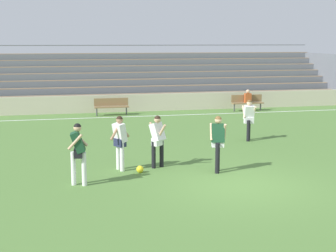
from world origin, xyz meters
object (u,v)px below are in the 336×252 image
object	(u,v)px
bench_far_left	(111,105)
player_dark_wide_right	(78,148)
bleacher_stand	(128,78)
bench_far_right	(247,101)
player_white_overlapping	(249,117)
player_dark_wide_left	(218,139)
soccer_ball	(140,169)
spectator_seated	(248,99)
player_white_challenging	(158,137)
player_white_deep_cover	(120,138)

from	to	relation	value
bench_far_left	player_dark_wide_right	xyz separation A→B (m)	(-2.24, -12.59, 0.48)
bleacher_stand	bench_far_right	distance (m)	7.68
player_white_overlapping	bleacher_stand	bearing A→B (deg)	103.45
player_dark_wide_left	player_white_overlapping	bearing A→B (deg)	57.78
bench_far_right	soccer_ball	xyz separation A→B (m)	(-8.00, -11.69, -0.44)
bleacher_stand	player_dark_wide_left	size ratio (longest dim) A/B	15.53
spectator_seated	bench_far_left	bearing A→B (deg)	179.12
spectator_seated	soccer_ball	xyz separation A→B (m)	(-8.00, -11.57, -0.59)
spectator_seated	player_white_overlapping	distance (m)	8.31
player_dark_wide_right	soccer_ball	distance (m)	2.23
bleacher_stand	bench_far_right	xyz separation A→B (m)	(6.02, -4.64, -1.06)
player_white_challenging	player_white_overlapping	distance (m)	5.46
bench_far_left	spectator_seated	distance (m)	7.59
bench_far_right	player_dark_wide_right	distance (m)	15.98
player_white_overlapping	player_dark_wide_left	bearing A→B (deg)	-122.22
player_dark_wide_right	player_white_overlapping	bearing A→B (deg)	34.96
bench_far_left	soccer_ball	bearing A→B (deg)	-92.02
spectator_seated	player_dark_wide_left	distance (m)	13.28
player_white_overlapping	player_dark_wide_left	xyz separation A→B (m)	(-2.68, -4.25, 0.06)
bleacher_stand	player_white_challenging	bearing A→B (deg)	-94.82
bench_far_right	spectator_seated	xyz separation A→B (m)	(0.00, -0.12, 0.16)
player_white_challenging	player_dark_wide_right	distance (m)	2.84
player_dark_wide_left	soccer_ball	size ratio (longest dim) A/B	7.72
player_white_challenging	soccer_ball	xyz separation A→B (m)	(-0.64, -0.51, -0.86)
player_dark_wide_right	player_dark_wide_left	xyz separation A→B (m)	(4.11, 0.49, -0.01)
spectator_seated	player_white_overlapping	size ratio (longest dim) A/B	0.75
player_white_overlapping	soccer_ball	size ratio (longest dim) A/B	7.35
bench_far_right	spectator_seated	distance (m)	0.19
bleacher_stand	bench_far_left	xyz separation A→B (m)	(-1.56, -4.64, -1.06)
bleacher_stand	player_white_challenging	size ratio (longest dim) A/B	16.19
bleacher_stand	player_dark_wide_right	bearing A→B (deg)	-102.44
bench_far_left	player_white_deep_cover	xyz separation A→B (m)	(-0.94, -11.25, 0.45)
bleacher_stand	soccer_ball	size ratio (longest dim) A/B	119.94
player_dark_wide_right	player_white_overlapping	xyz separation A→B (m)	(6.79, 4.74, -0.07)
player_white_deep_cover	player_dark_wide_right	distance (m)	1.86
player_dark_wide_left	bench_far_left	bearing A→B (deg)	98.79
bench_far_right	bench_far_left	bearing A→B (deg)	180.00
bleacher_stand	spectator_seated	world-z (taller)	bleacher_stand
bench_far_left	bench_far_right	size ratio (longest dim) A/B	1.00
bench_far_left	player_white_overlapping	xyz separation A→B (m)	(4.55, -7.84, 0.41)
player_dark_wide_left	bench_far_right	bearing A→B (deg)	64.70
player_white_deep_cover	soccer_ball	xyz separation A→B (m)	(0.53, -0.44, -0.88)
bench_far_right	player_white_challenging	bearing A→B (deg)	-123.36
player_dark_wide_right	spectator_seated	bearing A→B (deg)	51.77
bench_far_left	bleacher_stand	bearing A→B (deg)	71.38
bench_far_right	player_dark_wide_right	xyz separation A→B (m)	(-9.82, -12.59, 0.48)
bench_far_right	player_white_deep_cover	distance (m)	14.12
bleacher_stand	player_white_overlapping	xyz separation A→B (m)	(2.99, -12.48, -0.65)
player_dark_wide_right	player_white_overlapping	distance (m)	8.28
player_white_overlapping	bench_far_right	bearing A→B (deg)	68.83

